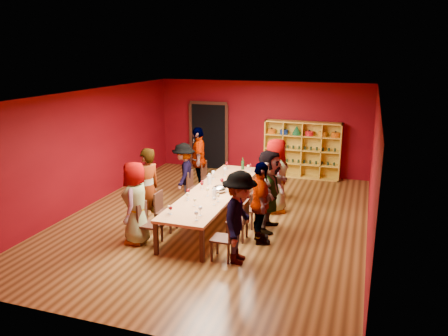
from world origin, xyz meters
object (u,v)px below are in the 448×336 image
Objects in this scene: shelving_unit at (302,147)px; person_left_0 at (136,203)px; wine_bottle at (243,165)px; chair_person_right_0 at (227,236)px; chair_person_right_1 at (241,218)px; tasting_table at (216,192)px; person_right_1 at (260,203)px; chair_person_left_1 at (163,209)px; chair_person_left_3 at (194,186)px; person_left_4 at (198,160)px; person_left_1 at (147,189)px; person_right_3 at (275,176)px; chair_person_right_3 at (262,191)px; chair_person_left_4 at (208,175)px; person_right_0 at (239,218)px; person_right_4 at (281,170)px; chair_person_right_2 at (250,207)px; spittoon_bowl at (219,189)px; person_left_3 at (184,173)px; chair_person_right_4 at (271,180)px; chair_person_left_0 at (147,221)px; person_right_2 at (269,190)px.

shelving_unit is 1.36× the size of person_left_0.
chair_person_right_0 is at bearing -78.32° from wine_bottle.
chair_person_right_1 is 2.64× the size of wine_bottle.
person_right_1 reaches higher than tasting_table.
person_left_0 is 2.24m from chair_person_right_1.
chair_person_left_1 is 1.00× the size of chair_person_left_3.
person_left_4 is 2.11× the size of chair_person_right_1.
person_left_1 is at bearing 176.87° from person_left_0.
person_right_3 is at bearing 42.54° from chair_person_left_1.
wine_bottle is (-0.80, 0.95, 0.38)m from chair_person_right_3.
chair_person_right_3 is (1.82, 1.97, 0.00)m from chair_person_left_1.
person_right_0 reaches higher than chair_person_left_4.
chair_person_right_2 is at bearing 164.26° from person_right_4.
person_right_1 reaches higher than spittoon_bowl.
person_left_1 is at bearing -16.88° from person_left_3.
person_left_4 reaches higher than chair_person_right_1.
chair_person_left_4 is 4.22m from chair_person_right_0.
person_right_0 is 1.08m from chair_person_right_1.
chair_person_left_1 is 2.95m from person_right_3.
person_right_4 is at bearing 82.69° from chair_person_right_2.
chair_person_right_0 is 1.12m from person_right_1.
person_left_1 reaches higher than chair_person_left_3.
chair_person_right_4 is (-0.25, 3.91, -0.41)m from person_right_0.
shelving_unit is 1.48× the size of person_right_4.
chair_person_left_4 and chair_person_right_1 have the same top height.
wine_bottle is at bearing 47.15° from chair_person_left_3.
chair_person_right_3 is at bearing 56.34° from chair_person_left_0.
person_right_1 is 0.76m from person_right_2.
chair_person_left_1 is at bearing 62.54° from person_right_0.
chair_person_left_0 is at bearing -105.49° from wine_bottle.
chair_person_left_0 is 2.76m from person_right_2.
chair_person_left_3 is (0.00, 2.58, 0.00)m from chair_person_left_0.
shelving_unit is 4.20m from chair_person_left_3.
person_left_4 is 1.06× the size of person_right_1.
wine_bottle is (-1.08, -0.04, 0.07)m from person_right_4.
person_right_1 is (0.42, 0.96, 0.39)m from chair_person_right_0.
person_left_4 is 3.56m from chair_person_right_1.
chair_person_right_0 is (1.82, -0.94, 0.00)m from chair_person_left_1.
person_left_3 is 1.05m from person_left_4.
chair_person_left_3 is 0.47× the size of person_left_4.
shelving_unit is at bearing 66.48° from chair_person_left_1.
person_left_4 is (-0.28, -0.00, 0.44)m from chair_person_left_4.
tasting_table is at bearing 62.47° from chair_person_left_0.
chair_person_left_3 is 0.49× the size of person_right_0.
person_left_3 is at bearing -151.37° from chair_person_right_4.
chair_person_left_1 is 0.55× the size of person_right_4.
person_left_4 is 1.04× the size of person_right_0.
person_left_1 is at bearing 116.05° from chair_person_left_0.
spittoon_bowl is at bearing -109.64° from chair_person_right_4.
person_right_0 reaches higher than chair_person_right_3.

